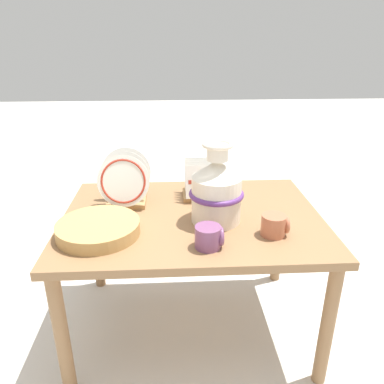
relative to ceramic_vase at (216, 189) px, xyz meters
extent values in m
plane|color=beige|center=(-0.10, 0.06, -0.76)|extent=(14.00, 14.00, 0.00)
cube|color=olive|center=(-0.10, 0.06, -0.16)|extent=(1.14, 0.82, 0.03)
cylinder|color=olive|center=(-0.62, -0.30, -0.47)|extent=(0.06, 0.06, 0.58)
cylinder|color=olive|center=(0.42, -0.30, -0.47)|extent=(0.06, 0.06, 0.58)
cylinder|color=olive|center=(-0.62, 0.42, -0.47)|extent=(0.06, 0.06, 0.58)
cylinder|color=olive|center=(0.42, 0.42, -0.47)|extent=(0.06, 0.06, 0.58)
cylinder|color=silver|center=(0.00, 0.00, -0.05)|extent=(0.21, 0.21, 0.20)
cone|color=silver|center=(0.00, 0.00, 0.09)|extent=(0.21, 0.21, 0.07)
cylinder|color=silver|center=(0.00, 0.00, 0.16)|extent=(0.09, 0.09, 0.06)
torus|color=silver|center=(0.00, 0.00, 0.19)|extent=(0.13, 0.13, 0.02)
torus|color=#60337A|center=(0.00, 0.00, -0.02)|extent=(0.23, 0.23, 0.02)
cube|color=tan|center=(-0.40, 0.19, -0.13)|extent=(0.18, 0.14, 0.02)
cylinder|color=tan|center=(-0.46, 0.24, -0.08)|extent=(0.01, 0.01, 0.08)
cylinder|color=tan|center=(-0.34, 0.24, -0.08)|extent=(0.01, 0.01, 0.08)
cylinder|color=white|center=(-0.40, 0.13, -0.01)|extent=(0.23, 0.07, 0.23)
torus|color=#B23323|center=(-0.40, 0.13, -0.01)|extent=(0.20, 0.06, 0.20)
cylinder|color=white|center=(-0.40, 0.19, -0.01)|extent=(0.23, 0.07, 0.23)
cylinder|color=white|center=(-0.40, 0.25, -0.01)|extent=(0.23, 0.07, 0.23)
cube|color=tan|center=(-0.04, 0.25, -0.13)|extent=(0.18, 0.14, 0.02)
cylinder|color=tan|center=(-0.11, 0.31, -0.08)|extent=(0.01, 0.01, 0.08)
cylinder|color=tan|center=(0.02, 0.31, -0.08)|extent=(0.01, 0.01, 0.08)
cube|color=white|center=(-0.04, 0.19, -0.04)|extent=(0.16, 0.05, 0.15)
cube|color=white|center=(-0.04, 0.22, -0.04)|extent=(0.16, 0.05, 0.15)
cube|color=white|center=(-0.04, 0.25, -0.04)|extent=(0.16, 0.05, 0.15)
cube|color=white|center=(-0.04, 0.28, -0.04)|extent=(0.16, 0.05, 0.15)
cube|color=white|center=(-0.04, 0.31, -0.04)|extent=(0.16, 0.05, 0.15)
cube|color=#B23323|center=(-0.04, 0.19, -0.04)|extent=(0.13, 0.01, 0.02)
cylinder|color=tan|center=(-0.48, -0.10, -0.14)|extent=(0.33, 0.33, 0.01)
cylinder|color=tan|center=(-0.48, -0.10, -0.13)|extent=(0.33, 0.33, 0.01)
cylinder|color=tan|center=(-0.48, -0.10, -0.12)|extent=(0.33, 0.33, 0.01)
cylinder|color=tan|center=(-0.48, -0.10, -0.11)|extent=(0.33, 0.33, 0.01)
cylinder|color=tan|center=(-0.48, -0.10, -0.10)|extent=(0.33, 0.33, 0.01)
cylinder|color=tan|center=(-0.48, -0.10, -0.10)|extent=(0.33, 0.33, 0.01)
cylinder|color=#B76647|center=(0.21, -0.14, -0.10)|extent=(0.10, 0.10, 0.09)
torus|color=#B76647|center=(0.26, -0.14, -0.10)|extent=(0.02, 0.07, 0.07)
cylinder|color=#7A4770|center=(-0.05, -0.22, -0.10)|extent=(0.10, 0.10, 0.09)
torus|color=#7A4770|center=(-0.01, -0.22, -0.10)|extent=(0.02, 0.07, 0.07)
camera|label=1|loc=(-0.18, -1.43, 0.59)|focal=35.00mm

